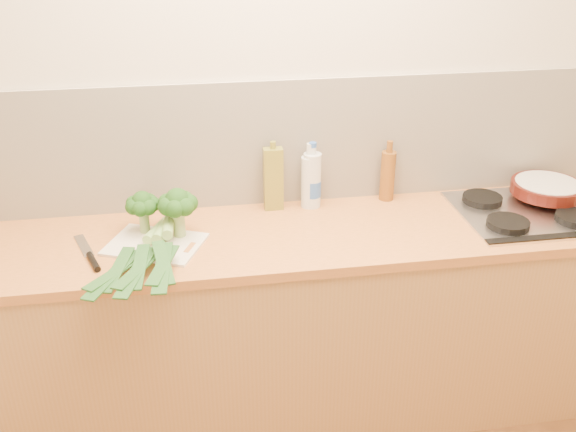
# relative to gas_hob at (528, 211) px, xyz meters

# --- Properties ---
(room_shell) EXTENTS (3.50, 3.50, 3.50)m
(room_shell) POSITION_rel_gas_hob_xyz_m (-1.02, 0.29, 0.26)
(room_shell) COLOR beige
(room_shell) RESTS_ON ground
(counter) EXTENTS (3.20, 0.62, 0.90)m
(counter) POSITION_rel_gas_hob_xyz_m (-1.02, 0.00, -0.46)
(counter) COLOR #AA7B46
(counter) RESTS_ON ground
(gas_hob) EXTENTS (0.58, 0.50, 0.04)m
(gas_hob) POSITION_rel_gas_hob_xyz_m (0.00, 0.00, 0.00)
(gas_hob) COLOR silver
(gas_hob) RESTS_ON counter
(chopping_board) EXTENTS (0.42, 0.37, 0.01)m
(chopping_board) POSITION_rel_gas_hob_xyz_m (-1.55, -0.03, -0.01)
(chopping_board) COLOR silver
(chopping_board) RESTS_ON counter
(broccoli_left) EXTENTS (0.13, 0.14, 0.17)m
(broccoli_left) POSITION_rel_gas_hob_xyz_m (-1.59, 0.08, 0.11)
(broccoli_left) COLOR #83A25E
(broccoli_left) RESTS_ON chopping_board
(broccoli_right) EXTENTS (0.15, 0.16, 0.20)m
(broccoli_right) POSITION_rel_gas_hob_xyz_m (-1.45, 0.02, 0.13)
(broccoli_right) COLOR #83A25E
(broccoli_right) RESTS_ON chopping_board
(leek_front) EXTENTS (0.35, 0.67, 0.04)m
(leek_front) POSITION_rel_gas_hob_xyz_m (-1.57, -0.03, 0.02)
(leek_front) COLOR white
(leek_front) RESTS_ON chopping_board
(leek_mid) EXTENTS (0.22, 0.62, 0.04)m
(leek_mid) POSITION_rel_gas_hob_xyz_m (-1.54, -0.10, 0.04)
(leek_mid) COLOR white
(leek_mid) RESTS_ON chopping_board
(leek_back) EXTENTS (0.11, 0.63, 0.04)m
(leek_back) POSITION_rel_gas_hob_xyz_m (-1.50, -0.10, 0.06)
(leek_back) COLOR white
(leek_back) RESTS_ON chopping_board
(chefs_knife) EXTENTS (0.14, 0.31, 0.02)m
(chefs_knife) POSITION_rel_gas_hob_xyz_m (-1.78, -0.10, -0.01)
(chefs_knife) COLOR silver
(chefs_knife) RESTS_ON counter
(skillet) EXTENTS (0.44, 0.31, 0.05)m
(skillet) POSITION_rel_gas_hob_xyz_m (0.14, 0.11, 0.05)
(skillet) COLOR #46120B
(skillet) RESTS_ON gas_hob
(oil_tin) EXTENTS (0.08, 0.05, 0.30)m
(oil_tin) POSITION_rel_gas_hob_xyz_m (-1.05, 0.23, 0.12)
(oil_tin) COLOR olive
(oil_tin) RESTS_ON counter
(glass_bottle) EXTENTS (0.07, 0.07, 0.29)m
(glass_bottle) POSITION_rel_gas_hob_xyz_m (-0.90, 0.23, 0.10)
(glass_bottle) COLOR silver
(glass_bottle) RESTS_ON counter
(amber_bottle) EXTENTS (0.06, 0.06, 0.27)m
(amber_bottle) POSITION_rel_gas_hob_xyz_m (-0.55, 0.24, 0.10)
(amber_bottle) COLOR brown
(amber_bottle) RESTS_ON counter
(water_bottle) EXTENTS (0.08, 0.08, 0.27)m
(water_bottle) POSITION_rel_gas_hob_xyz_m (-0.89, 0.23, 0.10)
(water_bottle) COLOR silver
(water_bottle) RESTS_ON counter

